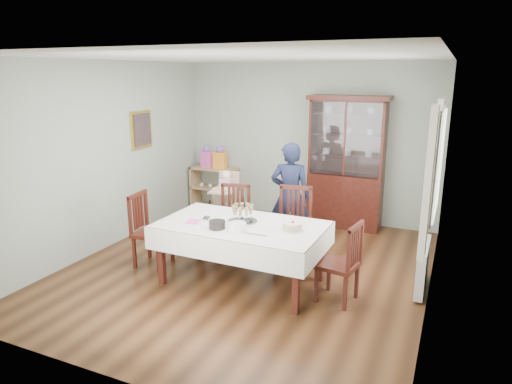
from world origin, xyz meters
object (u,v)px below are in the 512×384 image
Objects in this scene: chair_end_right at (339,278)px; woman at (290,196)px; birthday_cake at (293,227)px; chair_end_left at (152,244)px; gift_bag_orange at (220,158)px; china_cabinet at (346,161)px; chair_far_left at (233,234)px; chair_far_right at (292,242)px; high_chair at (227,211)px; dining_table at (242,253)px; sideboard at (214,188)px; champagne_tray at (243,217)px; gift_bag_pink at (207,158)px.

woman is (-1.08, 1.35, 0.51)m from chair_end_right.
chair_end_right is at bearing -0.56° from birthday_cake.
gift_bag_orange reaches higher than chair_end_left.
china_cabinet reaches higher than chair_far_left.
chair_far_right is 0.98× the size of high_chair.
dining_table is 1.93× the size of chair_far_right.
birthday_cake is at bearing 100.01° from woman.
chair_end_right is (1.72, -0.75, -0.01)m from chair_far_left.
chair_end_left is at bearing 32.20° from woman.
chair_far_right is (0.89, 0.01, 0.02)m from chair_far_left.
chair_far_left is 0.75m from high_chair.
chair_end_left reaches higher than sideboard.
woman is 1.43m from birthday_cake.
birthday_cake is (0.64, 0.02, 0.42)m from dining_table.
champagne_tray is 0.84× the size of gift_bag_orange.
chair_far_left is at bearing 147.05° from birthday_cake.
dining_table is 1.90× the size of high_chair.
high_chair is at bearing -49.64° from gift_bag_pink.
chair_end_left is 1.05× the size of chair_end_right.
champagne_tray is 0.89× the size of gift_bag_pink.
dining_table is at bearing 73.55° from woman.
chair_end_left is at bearing -126.75° from china_cabinet.
birthday_cake is at bearing -79.75° from chair_far_right.
gift_bag_pink is (-2.13, 1.28, 0.19)m from woman.
chair_end_right is 4.20m from gift_bag_pink.
chair_far_right is at bearing 108.89° from birthday_cake.
china_cabinet reaches higher than woman.
high_chair reaches higher than champagne_tray.
sideboard is 0.61m from gift_bag_orange.
sideboard is 3.47× the size of birthday_cake.
birthday_cake is 0.61× the size of gift_bag_orange.
chair_end_right is (1.21, 0.02, -0.10)m from dining_table.
champagne_tray is 3.25m from gift_bag_pink.
chair_end_left reaches higher than chair_end_right.
birthday_cake is (1.15, -0.75, 0.51)m from chair_far_left.
gift_bag_pink is 0.94× the size of gift_bag_orange.
gift_bag_pink is at bearing 179.97° from china_cabinet.
gift_bag_orange is (-2.92, 2.63, 0.71)m from chair_end_right.
china_cabinet is at bearing 45.95° from chair_far_left.
high_chair is (0.93, -1.28, 0.02)m from sideboard.
high_chair is (-2.13, 1.37, 0.14)m from chair_end_right.
chair_end_left is at bearing -176.64° from champagne_tray.
gift_bag_orange is at bearing -45.66° from woman.
dining_table is 2.24× the size of sideboard.
chair_end_right is 2.22× the size of gift_bag_orange.
sideboard is at bearing 113.01° from chair_far_left.
dining_table is at bearing -58.31° from high_chair.
chair_end_right is at bearing 117.75° from woman.
high_chair is 2.11m from birthday_cake.
china_cabinet is 2.05m from chair_far_right.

